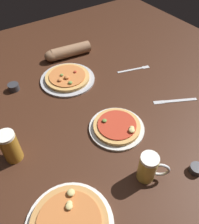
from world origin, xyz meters
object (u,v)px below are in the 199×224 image
object	(u,v)px
ramekin_sauce	(14,87)
pizza_plate_side	(117,127)
knife_right	(175,101)
pizza_plate_far	(67,78)
fork_left	(134,69)
beer_mug_amber	(149,168)
pizza_plate_near	(69,224)
ramekin_butter	(196,169)
diner_arm	(66,52)
beer_mug_dark	(9,146)

from	to	relation	value
ramekin_sauce	pizza_plate_side	bearing A→B (deg)	-60.93
knife_right	ramekin_sauce	bearing A→B (deg)	140.11
ramekin_sauce	pizza_plate_far	bearing A→B (deg)	-17.65
pizza_plate_side	fork_left	xyz separation A→B (m)	(0.39, 0.33, -0.01)
beer_mug_amber	knife_right	bearing A→B (deg)	30.09
pizza_plate_near	ramekin_sauce	distance (m)	0.83
fork_left	knife_right	size ratio (longest dim) A/B	0.94
pizza_plate_far	ramekin_butter	world-z (taller)	pizza_plate_far
diner_arm	pizza_plate_near	bearing A→B (deg)	-117.45
beer_mug_amber	ramekin_butter	xyz separation A→B (m)	(0.19, -0.10, -0.05)
pizza_plate_far	beer_mug_amber	bearing A→B (deg)	-92.31
knife_right	diner_arm	size ratio (longest dim) A/B	0.71
pizza_plate_far	beer_mug_amber	distance (m)	0.74
diner_arm	beer_mug_dark	bearing A→B (deg)	-134.65
fork_left	diner_arm	size ratio (longest dim) A/B	0.67
pizza_plate_side	pizza_plate_near	bearing A→B (deg)	-146.90
ramekin_sauce	fork_left	bearing A→B (deg)	-18.44
pizza_plate_near	diner_arm	distance (m)	1.09
pizza_plate_near	pizza_plate_far	xyz separation A→B (m)	(0.38, 0.74, -0.00)
beer_mug_amber	fork_left	bearing A→B (deg)	53.96
diner_arm	pizza_plate_side	bearing A→B (deg)	-97.87
pizza_plate_side	diner_arm	size ratio (longest dim) A/B	0.84
beer_mug_amber	diner_arm	xyz separation A→B (m)	(0.15, 0.97, -0.03)
ramekin_butter	knife_right	size ratio (longest dim) A/B	0.25
beer_mug_amber	ramekin_butter	distance (m)	0.22
ramekin_butter	fork_left	bearing A→B (deg)	70.40
ramekin_butter	beer_mug_amber	bearing A→B (deg)	153.00
knife_right	diner_arm	bearing A→B (deg)	111.80
beer_mug_dark	ramekin_butter	xyz separation A→B (m)	(0.61, -0.49, -0.06)
ramekin_butter	ramekin_sauce	bearing A→B (deg)	115.95
beer_mug_dark	beer_mug_amber	distance (m)	0.58
diner_arm	ramekin_butter	bearing A→B (deg)	-87.72
pizza_plate_near	fork_left	world-z (taller)	pizza_plate_near
pizza_plate_near	diner_arm	size ratio (longest dim) A/B	0.99
pizza_plate_near	diner_arm	world-z (taller)	diner_arm
ramekin_butter	diner_arm	xyz separation A→B (m)	(-0.04, 1.07, 0.02)
pizza_plate_near	knife_right	world-z (taller)	pizza_plate_near
beer_mug_dark	ramekin_sauce	size ratio (longest dim) A/B	2.53
beer_mug_dark	beer_mug_amber	bearing A→B (deg)	-43.20
pizza_plate_near	beer_mug_amber	bearing A→B (deg)	-1.14
pizza_plate_near	pizza_plate_side	distance (m)	0.48
beer_mug_amber	fork_left	distance (m)	0.75
beer_mug_dark	fork_left	size ratio (longest dim) A/B	0.73
pizza_plate_near	diner_arm	xyz separation A→B (m)	(0.50, 0.96, 0.02)
pizza_plate_side	fork_left	world-z (taller)	pizza_plate_side
beer_mug_amber	diner_arm	distance (m)	0.98
beer_mug_dark	ramekin_butter	bearing A→B (deg)	-38.87
pizza_plate_far	knife_right	xyz separation A→B (m)	(0.40, -0.49, -0.01)
ramekin_butter	knife_right	bearing A→B (deg)	54.85
ramekin_butter	fork_left	world-z (taller)	ramekin_butter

